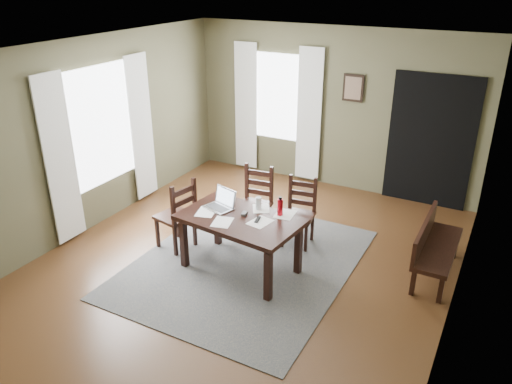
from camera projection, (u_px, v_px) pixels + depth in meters
The scene contains 26 objects.
ground at pixel (245, 263), 6.51m from camera, with size 5.00×6.00×0.01m.
room_shell at pixel (244, 130), 5.76m from camera, with size 5.02×6.02×2.71m.
rug at pixel (245, 263), 6.50m from camera, with size 2.60×3.20×0.01m.
dining_table at pixel (240, 224), 6.11m from camera, with size 1.56×1.03×0.73m.
chair_end at pixel (178, 215), 6.67m from camera, with size 0.52×0.52×1.01m.
chair_back_left at pixel (255, 203), 7.03m from camera, with size 0.48×0.49×1.00m.
chair_back_right at pixel (299, 213), 6.81m from camera, with size 0.46×0.46×0.94m.
bench at pixel (433, 244), 6.11m from camera, with size 0.41×1.28×0.72m.
laptop at pixel (221, 203), 6.30m from camera, with size 0.42×0.37×0.24m.
computer_mouse at pixel (244, 214), 6.12m from camera, with size 0.06×0.10×0.03m, color #3F3F42.
tv_remote at pixel (258, 220), 5.99m from camera, with size 0.04×0.16×0.02m, color black.
drinking_glass at pixel (258, 203), 6.24m from camera, with size 0.07×0.07×0.16m, color silver.
water_bottle at pixel (280, 207), 6.08m from camera, with size 0.08×0.08×0.24m.
paper_a at pixel (206, 212), 6.20m from camera, with size 0.22×0.29×0.00m, color white.
paper_b at pixel (260, 222), 5.95m from camera, with size 0.22×0.29×0.00m, color white.
paper_c at pixel (261, 208), 6.29m from camera, with size 0.21×0.27×0.00m, color white.
paper_d at pixel (285, 214), 6.14m from camera, with size 0.22×0.29×0.00m, color white.
paper_e at pixel (222, 222), 5.95m from camera, with size 0.22×0.29×0.00m, color white.
window_left at pixel (101, 126), 7.13m from camera, with size 0.01×1.30×1.70m.
window_back at pixel (278, 97), 8.73m from camera, with size 1.00×0.01×1.50m.
curtain_left_near at pixel (60, 161), 6.56m from camera, with size 0.03×0.48×2.30m.
curtain_left_far at pixel (142, 128), 7.88m from camera, with size 0.03×0.48×2.30m.
curtain_back_left at pixel (246, 107), 9.07m from camera, with size 0.44×0.03×2.30m.
curtain_back_right at pixel (309, 116), 8.54m from camera, with size 0.44×0.03×2.30m.
framed_picture at pixel (353, 88), 8.02m from camera, with size 0.34×0.03×0.44m.
doorway_back at pixel (430, 142), 7.75m from camera, with size 1.30×0.03×2.10m.
Camera 1 is at (2.74, -4.82, 3.53)m, focal length 35.00 mm.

